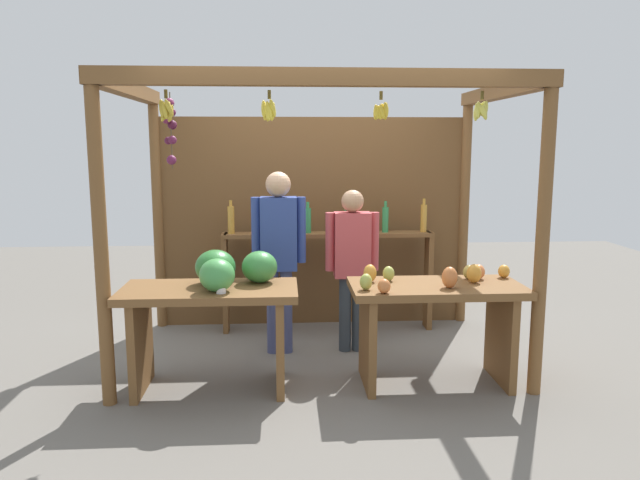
# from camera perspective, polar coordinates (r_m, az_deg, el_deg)

# --- Properties ---
(ground_plane) EXTENTS (12.00, 12.00, 0.00)m
(ground_plane) POSITION_cam_1_polar(r_m,az_deg,el_deg) (5.45, -0.12, -10.87)
(ground_plane) COLOR slate
(ground_plane) RESTS_ON ground
(market_stall) EXTENTS (3.29, 2.01, 2.38)m
(market_stall) POSITION_cam_1_polar(r_m,az_deg,el_deg) (5.59, -0.44, 4.19)
(market_stall) COLOR brown
(market_stall) RESTS_ON ground
(fruit_counter_left) EXTENTS (1.33, 0.67, 1.07)m
(fruit_counter_left) POSITION_cam_1_polar(r_m,az_deg,el_deg) (4.60, -9.82, -5.61)
(fruit_counter_left) COLOR brown
(fruit_counter_left) RESTS_ON ground
(fruit_counter_right) EXTENTS (1.33, 0.64, 0.96)m
(fruit_counter_right) POSITION_cam_1_polar(r_m,az_deg,el_deg) (4.73, 11.05, -6.55)
(fruit_counter_right) COLOR brown
(fruit_counter_right) RESTS_ON ground
(bottle_shelf_unit) EXTENTS (2.11, 0.22, 1.34)m
(bottle_shelf_unit) POSITION_cam_1_polar(r_m,az_deg,el_deg) (5.94, 0.75, -1.28)
(bottle_shelf_unit) COLOR brown
(bottle_shelf_unit) RESTS_ON ground
(vendor_man) EXTENTS (0.48, 0.22, 1.64)m
(vendor_man) POSITION_cam_1_polar(r_m,az_deg,el_deg) (5.26, -3.98, -0.54)
(vendor_man) COLOR #414876
(vendor_man) RESTS_ON ground
(vendor_woman) EXTENTS (0.48, 0.20, 1.47)m
(vendor_woman) POSITION_cam_1_polar(r_m,az_deg,el_deg) (5.32, 3.10, -1.63)
(vendor_woman) COLOR #2F3840
(vendor_woman) RESTS_ON ground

